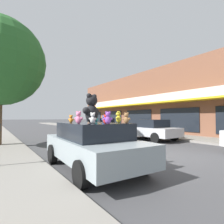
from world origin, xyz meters
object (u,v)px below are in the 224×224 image
teddy_bear_orange (71,119)px  teddy_bear_purple (108,118)px  teddy_bear_teal (96,119)px  parked_car_far_right (100,125)px  teddy_bear_giant (92,109)px  teddy_bear_blue (104,119)px  plush_art_car (93,144)px  teddy_bear_yellow (118,117)px  teddy_bear_white (93,118)px  teddy_bear_pink (79,118)px  parked_car_far_center (150,129)px  teddy_bear_brown (126,118)px  teddy_bear_red (106,119)px

teddy_bear_orange → teddy_bear_purple: bearing=147.7°
teddy_bear_teal → parked_car_far_right: teddy_bear_teal is taller
teddy_bear_giant → teddy_bear_blue: bearing=-172.6°
teddy_bear_blue → plush_art_car: bearing=63.1°
plush_art_car → teddy_bear_giant: bearing=-158.1°
teddy_bear_yellow → teddy_bear_white: teddy_bear_yellow is taller
teddy_bear_orange → teddy_bear_giant: bearing=176.3°
plush_art_car → teddy_bear_white: teddy_bear_white is taller
teddy_bear_giant → teddy_bear_teal: 1.18m
teddy_bear_pink → teddy_bear_teal: 1.84m
plush_art_car → parked_car_far_right: 12.60m
teddy_bear_white → parked_car_far_right: size_ratio=0.07×
teddy_bear_purple → teddy_bear_pink: teddy_bear_pink is taller
teddy_bear_purple → teddy_bear_pink: bearing=-15.5°
teddy_bear_giant → teddy_bear_orange: bearing=-66.8°
teddy_bear_orange → teddy_bear_pink: bearing=123.6°
teddy_bear_teal → teddy_bear_blue: bearing=77.1°
parked_car_far_right → teddy_bear_yellow: bearing=-118.0°
teddy_bear_orange → teddy_bear_teal: 1.24m
teddy_bear_teal → parked_car_far_right: size_ratio=0.06×
teddy_bear_teal → parked_car_far_center: size_ratio=0.06×
teddy_bear_orange → teddy_bear_white: size_ratio=0.81×
teddy_bear_purple → parked_car_far_center: bearing=-111.8°
teddy_bear_white → parked_car_far_center: bearing=-128.6°
teddy_bear_orange → parked_car_far_right: size_ratio=0.06×
teddy_bear_giant → parked_car_far_center: 7.75m
teddy_bear_orange → parked_car_far_center: teddy_bear_orange is taller
teddy_bear_purple → teddy_bear_teal: bearing=-78.1°
teddy_bear_pink → teddy_bear_white: 0.39m
teddy_bear_orange → teddy_bear_white: 1.05m
teddy_bear_brown → parked_car_far_center: size_ratio=0.08×
parked_car_far_right → teddy_bear_orange: bearing=-124.9°
teddy_bear_red → parked_car_far_center: teddy_bear_red is taller
teddy_bear_pink → teddy_bear_brown: (1.20, -0.59, -0.01)m
teddy_bear_giant → parked_car_far_center: size_ratio=0.23×
teddy_bear_giant → teddy_bear_pink: 0.78m
teddy_bear_blue → teddy_bear_purple: bearing=95.4°
teddy_bear_purple → parked_car_far_right: (6.73, 11.76, -0.77)m
teddy_bear_giant → teddy_bear_teal: (0.68, 0.91, -0.32)m
teddy_bear_blue → parked_car_far_center: 6.92m
teddy_bear_orange → parked_car_far_right: teddy_bear_orange is taller
teddy_bear_blue → parked_car_far_center: bearing=-116.9°
teddy_bear_orange → teddy_bear_red: bearing=149.2°
parked_car_far_center → parked_car_far_right: (0.00, 6.97, 0.05)m
teddy_bear_giant → teddy_bear_brown: teddy_bear_giant is taller
plush_art_car → teddy_bear_yellow: (0.69, -0.42, 0.84)m
teddy_bear_blue → teddy_bear_white: bearing=77.6°
teddy_bear_teal → parked_car_far_center: teddy_bear_teal is taller
teddy_bear_brown → parked_car_far_right: 13.24m
teddy_bear_red → teddy_bear_white: size_ratio=0.81×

